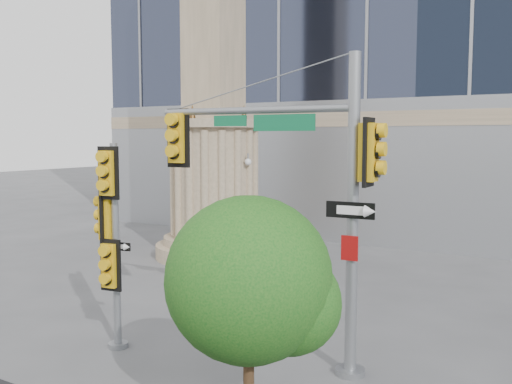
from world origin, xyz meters
The scene contains 5 objects.
ground centered at (0.00, 0.00, 0.00)m, with size 120.00×120.00×0.00m, color #545456.
monument centered at (-6.00, 9.00, 5.52)m, with size 4.40×4.40×16.60m.
main_signal_pole centered at (1.24, 1.45, 3.71)m, with size 4.65×0.62×5.98m.
secondary_signal_pole centered at (-2.48, 0.19, 2.55)m, with size 0.79×0.57×4.34m.
street_tree centered at (2.14, -1.78, 2.42)m, with size 2.36×2.31×3.68m.
Camera 1 is at (6.08, -8.31, 4.46)m, focal length 40.00 mm.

